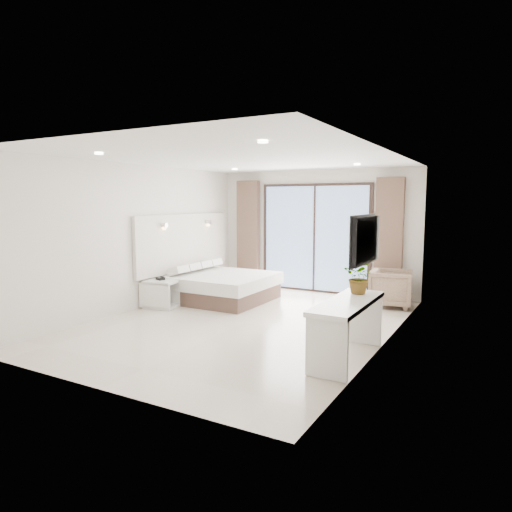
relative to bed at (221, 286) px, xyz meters
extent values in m
plane|color=beige|center=(1.35, -1.30, -0.28)|extent=(6.20, 6.20, 0.00)
cube|color=silver|center=(1.35, 1.80, 1.07)|extent=(4.60, 0.02, 2.70)
cube|color=silver|center=(1.35, -4.40, 1.07)|extent=(4.60, 0.02, 2.70)
cube|color=silver|center=(-0.95, -1.30, 1.07)|extent=(0.02, 6.20, 2.70)
cube|color=silver|center=(3.65, -1.30, 1.07)|extent=(0.02, 6.20, 2.70)
cube|color=white|center=(1.35, -1.30, 2.42)|extent=(4.60, 6.20, 0.02)
cube|color=silver|center=(-0.90, 0.00, 0.87)|extent=(0.08, 3.00, 1.20)
cube|color=black|center=(3.60, -2.19, 1.27)|extent=(0.06, 1.00, 0.58)
cube|color=black|center=(3.56, -2.19, 1.27)|extent=(0.02, 1.04, 0.62)
cube|color=black|center=(1.35, 1.77, 0.92)|extent=(2.56, 0.04, 2.42)
cube|color=#829FD0|center=(1.35, 1.74, 0.92)|extent=(2.40, 0.01, 2.30)
cube|color=brown|center=(-0.30, 1.66, 0.97)|extent=(0.55, 0.14, 2.50)
cube|color=brown|center=(3.00, 1.66, 0.97)|extent=(0.55, 0.14, 2.50)
cylinder|color=white|center=(0.05, -3.10, 2.40)|extent=(0.12, 0.12, 0.02)
cylinder|color=white|center=(2.65, -3.10, 2.40)|extent=(0.12, 0.12, 0.02)
cylinder|color=white|center=(0.05, 0.50, 2.40)|extent=(0.12, 0.12, 0.02)
cylinder|color=white|center=(2.65, 0.50, 2.40)|extent=(0.12, 0.12, 0.02)
cube|color=brown|center=(0.02, 0.00, -0.14)|extent=(1.86, 1.76, 0.30)
cube|color=white|center=(0.02, 0.00, 0.13)|extent=(1.93, 1.84, 0.24)
cube|color=white|center=(-0.60, -0.60, 0.32)|extent=(0.28, 0.37, 0.14)
cube|color=white|center=(-0.60, -0.20, 0.32)|extent=(0.28, 0.37, 0.14)
cube|color=white|center=(-0.60, 0.20, 0.32)|extent=(0.28, 0.37, 0.14)
cube|color=white|center=(-0.60, 0.60, 0.32)|extent=(0.28, 0.37, 0.14)
cube|color=white|center=(-0.61, -1.11, 0.22)|extent=(0.65, 0.56, 0.05)
cube|color=white|center=(-0.61, -1.11, -0.25)|extent=(0.65, 0.56, 0.05)
cube|color=white|center=(-0.61, -1.32, -0.02)|extent=(0.58, 0.15, 0.47)
cube|color=white|center=(-0.61, -0.90, -0.02)|extent=(0.58, 0.15, 0.47)
cube|color=black|center=(-0.65, -1.09, 0.27)|extent=(0.20, 0.18, 0.05)
cube|color=white|center=(3.39, -2.19, 0.46)|extent=(0.52, 1.66, 0.06)
cube|color=white|center=(3.39, -2.94, 0.07)|extent=(0.50, 0.06, 0.71)
cube|color=white|center=(3.39, -1.45, 0.07)|extent=(0.50, 0.06, 0.71)
imported|color=#33662D|center=(3.39, -1.68, 0.66)|extent=(0.47, 0.51, 0.36)
imported|color=#937D60|center=(3.20, 1.10, 0.11)|extent=(0.83, 0.87, 0.79)
camera|label=1|loc=(5.11, -7.70, 1.73)|focal=32.00mm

